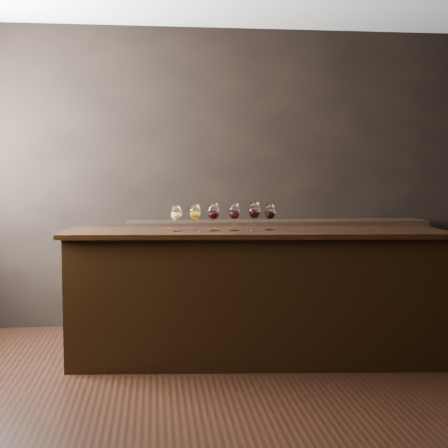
{
  "coord_description": "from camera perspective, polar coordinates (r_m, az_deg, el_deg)",
  "views": [
    {
      "loc": [
        -0.53,
        -3.67,
        1.45
      ],
      "look_at": [
        -0.01,
        0.98,
        1.06
      ],
      "focal_mm": 50.0,
      "sensor_mm": 36.0,
      "label": 1
    }
  ],
  "objects": [
    {
      "name": "room_shell",
      "position": [
        3.81,
        -1.92,
        10.14
      ],
      "size": [
        5.02,
        4.52,
        2.81
      ],
      "color": "black",
      "rests_on": "ground"
    },
    {
      "name": "glass_red_d",
      "position": [
        4.78,
        4.23,
        1.08
      ],
      "size": [
        0.08,
        0.08,
        0.2
      ],
      "color": "white",
      "rests_on": "bar_top"
    },
    {
      "name": "bar_counter",
      "position": [
        4.81,
        2.84,
        -6.82
      ],
      "size": [
        2.83,
        0.85,
        0.98
      ],
      "primitive_type": "cube",
      "rotation": [
        0.0,
        0.0,
        -0.09
      ],
      "color": "black",
      "rests_on": "ground"
    },
    {
      "name": "glass_red_a",
      "position": [
        4.69,
        -0.97,
        1.11
      ],
      "size": [
        0.09,
        0.09,
        0.21
      ],
      "color": "white",
      "rests_on": "bar_top"
    },
    {
      "name": "ground",
      "position": [
        3.98,
        1.78,
        -16.65
      ],
      "size": [
        5.0,
        5.0,
        0.0
      ],
      "primitive_type": "plane",
      "color": "black",
      "rests_on": "ground"
    },
    {
      "name": "bar_top",
      "position": [
        4.73,
        2.86,
        -0.8
      ],
      "size": [
        2.93,
        0.92,
        0.04
      ],
      "primitive_type": "cube",
      "rotation": [
        0.0,
        0.0,
        -0.09
      ],
      "color": "black",
      "rests_on": "bar_counter"
    },
    {
      "name": "glass_amber",
      "position": [
        4.69,
        -2.64,
        1.01
      ],
      "size": [
        0.08,
        0.08,
        0.2
      ],
      "color": "white",
      "rests_on": "bar_top"
    },
    {
      "name": "glass_red_c",
      "position": [
        4.73,
        2.82,
        1.19
      ],
      "size": [
        0.09,
        0.09,
        0.22
      ],
      "color": "white",
      "rests_on": "bar_top"
    },
    {
      "name": "glass_white",
      "position": [
        4.65,
        -4.39,
        0.93
      ],
      "size": [
        0.08,
        0.08,
        0.19
      ],
      "color": "white",
      "rests_on": "bar_top"
    },
    {
      "name": "glass_red_b",
      "position": [
        4.71,
        0.95,
        1.1
      ],
      "size": [
        0.09,
        0.09,
        0.21
      ],
      "color": "white",
      "rests_on": "bar_top"
    },
    {
      "name": "back_bar_shelf",
      "position": [
        5.89,
        4.89,
        -4.54
      ],
      "size": [
        2.79,
        0.4,
        1.0
      ],
      "primitive_type": "cube",
      "color": "black",
      "rests_on": "ground"
    }
  ]
}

